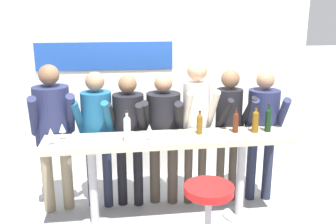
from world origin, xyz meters
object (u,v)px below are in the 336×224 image
tasting_table (169,152)px  wine_bottle_2 (268,119)px  wine_glass_1 (51,133)px  wine_glass_2 (62,128)px  person_far_left (53,124)px  person_center (164,126)px  person_right (229,121)px  person_center_left (129,127)px  person_left (97,126)px  bar_stool (208,211)px  wine_bottle_1 (255,120)px  person_far_right (263,123)px  wine_bottle_0 (200,123)px  wine_bottle_4 (127,128)px  wine_bottle_3 (236,121)px  wine_glass_0 (149,129)px  person_center_right (196,116)px

tasting_table → wine_bottle_2: (1.10, 0.03, 0.31)m
wine_glass_1 → wine_glass_2: (0.09, 0.14, 0.00)m
person_far_left → person_center: bearing=-10.1°
person_center → person_right: 0.77m
person_center_left → wine_bottle_2: (1.50, -0.41, 0.16)m
person_center → person_right: bearing=6.7°
person_left → wine_glass_1: (-0.42, -0.55, 0.11)m
bar_stool → person_left: 1.62m
wine_glass_1 → wine_bottle_1: bearing=3.1°
person_far_left → bar_stool: bearing=-47.4°
person_center_left → person_far_right: (1.59, -0.08, 0.01)m
tasting_table → wine_bottle_1: (0.95, 0.02, 0.30)m
person_center → tasting_table: bearing=-78.1°
person_far_right → wine_bottle_0: person_far_right is taller
person_far_right → wine_glass_1: bearing=-161.7°
bar_stool → person_right: (0.50, 1.07, 0.52)m
wine_bottle_2 → wine_bottle_4: size_ratio=0.97×
person_center_left → person_right: 1.17m
wine_bottle_3 → wine_bottle_4: wine_bottle_4 is taller
person_far_left → person_right: bearing=-12.2°
person_right → wine_bottle_1: bearing=-73.5°
wine_bottle_0 → wine_glass_0: bearing=-164.6°
bar_stool → wine_glass_1: 1.68m
person_right → wine_bottle_3: person_right is taller
person_far_left → person_center_right: bearing=-12.2°
bar_stool → person_far_left: person_far_left is taller
person_center → wine_glass_2: person_center is taller
person_center_right → wine_bottle_2: (0.72, -0.36, 0.04)m
person_center → wine_bottle_1: size_ratio=5.50×
person_center_left → person_right: (1.17, -0.06, 0.04)m
person_far_right → person_center_right: bearing=-174.4°
wine_bottle_4 → person_far_right: bearing=15.6°
person_far_left → wine_glass_0: 1.16m
tasting_table → wine_bottle_1: 1.00m
person_center_left → bar_stool: bearing=-47.9°
person_far_left → wine_bottle_1: person_far_left is taller
wine_bottle_4 → wine_glass_1: wine_bottle_4 is taller
tasting_table → person_far_left: bearing=160.6°
person_left → person_center_left: bearing=8.5°
person_far_left → person_center: 1.25m
person_far_right → wine_bottle_2: person_far_right is taller
bar_stool → wine_glass_0: size_ratio=4.28×
person_far_right → wine_bottle_2: size_ratio=5.17×
wine_bottle_3 → wine_glass_1: bearing=-175.7°
person_center_right → wine_bottle_0: (-0.04, -0.34, 0.02)m
person_left → wine_glass_1: bearing=-116.5°
bar_stool → wine_bottle_0: bearing=84.5°
person_far_left → wine_bottle_3: 2.02m
person_center_right → wine_bottle_3: size_ratio=6.38×
person_left → wine_bottle_4: person_left is taller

